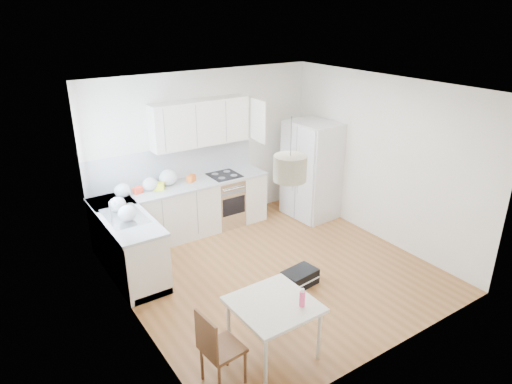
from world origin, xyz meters
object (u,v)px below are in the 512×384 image
Objects in this scene: dining_chair at (223,347)px; refrigerator at (313,170)px; gym_bag at (300,278)px; dining_table at (274,308)px.

refrigerator is at bearing 32.86° from dining_chair.
dining_chair reaches higher than gym_bag.
dining_table reaches higher than gym_bag.
dining_table is (-2.78, -2.63, -0.28)m from refrigerator.
dining_table is 0.69m from dining_chair.
refrigerator is 4.40m from dining_chair.
dining_chair is at bearing -158.33° from gym_bag.
refrigerator is at bearing 39.71° from gym_bag.
gym_bag is at bearing 23.10° from dining_chair.
dining_table is at bearing -0.26° from dining_chair.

